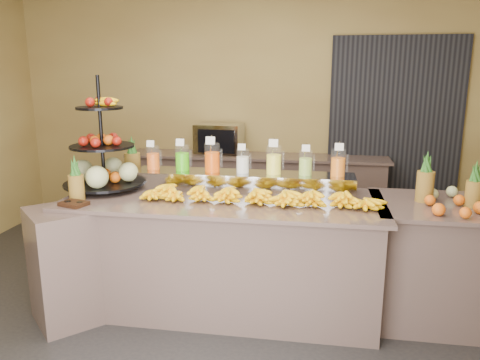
% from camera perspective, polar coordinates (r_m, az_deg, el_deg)
% --- Properties ---
extents(ground, '(6.00, 6.00, 0.00)m').
position_cam_1_polar(ground, '(3.79, -2.84, -17.10)').
color(ground, black).
rests_on(ground, ground).
extents(room_envelope, '(6.04, 5.02, 2.82)m').
position_cam_1_polar(room_envelope, '(4.02, 1.94, 12.67)').
color(room_envelope, olive).
rests_on(room_envelope, ground).
extents(buffet_counter, '(2.75, 1.25, 0.93)m').
position_cam_1_polar(buffet_counter, '(3.84, -3.79, -8.99)').
color(buffet_counter, gray).
rests_on(buffet_counter, ground).
extents(right_counter, '(1.08, 0.88, 0.93)m').
position_cam_1_polar(right_counter, '(4.00, 23.30, -9.11)').
color(right_counter, gray).
rests_on(right_counter, ground).
extents(back_ledge, '(3.10, 0.55, 0.93)m').
position_cam_1_polar(back_ledge, '(5.68, 1.89, -1.53)').
color(back_ledge, gray).
rests_on(back_ledge, ground).
extents(pitcher_tray, '(1.85, 0.30, 0.15)m').
position_cam_1_polar(pitcher_tray, '(3.93, 0.32, -0.15)').
color(pitcher_tray, gray).
rests_on(pitcher_tray, buffet_counter).
extents(juice_pitcher_orange_a, '(0.11, 0.12, 0.27)m').
position_cam_1_polar(juice_pitcher_orange_a, '(4.09, -10.54, 2.53)').
color(juice_pitcher_orange_a, silver).
rests_on(juice_pitcher_orange_a, pitcher_tray).
extents(juice_pitcher_green, '(0.12, 0.12, 0.29)m').
position_cam_1_polar(juice_pitcher_green, '(4.01, -7.04, 2.54)').
color(juice_pitcher_green, silver).
rests_on(juice_pitcher_green, pitcher_tray).
extents(juice_pitcher_orange_b, '(0.13, 0.14, 0.32)m').
position_cam_1_polar(juice_pitcher_orange_b, '(3.94, -3.41, 2.56)').
color(juice_pitcher_orange_b, silver).
rests_on(juice_pitcher_orange_b, pitcher_tray).
extents(juice_pitcher_milk, '(0.11, 0.11, 0.26)m').
position_cam_1_polar(juice_pitcher_milk, '(3.90, 0.33, 2.18)').
color(juice_pitcher_milk, silver).
rests_on(juice_pitcher_milk, pitcher_tray).
extents(juice_pitcher_lemon, '(0.13, 0.13, 0.31)m').
position_cam_1_polar(juice_pitcher_lemon, '(3.86, 4.14, 2.28)').
color(juice_pitcher_lemon, silver).
rests_on(juice_pitcher_lemon, pitcher_tray).
extents(juice_pitcher_lime, '(0.11, 0.11, 0.27)m').
position_cam_1_polar(juice_pitcher_lime, '(3.85, 8.00, 1.94)').
color(juice_pitcher_lime, silver).
rests_on(juice_pitcher_lime, pitcher_tray).
extents(juice_pitcher_orange_c, '(0.12, 0.12, 0.29)m').
position_cam_1_polar(juice_pitcher_orange_c, '(3.85, 11.87, 1.90)').
color(juice_pitcher_orange_c, silver).
rests_on(juice_pitcher_orange_c, pitcher_tray).
extents(banana_heap, '(1.89, 0.17, 0.16)m').
position_cam_1_polar(banana_heap, '(3.56, 2.00, -1.66)').
color(banana_heap, yellow).
rests_on(banana_heap, buffet_counter).
extents(fruit_stand, '(0.72, 0.72, 0.95)m').
position_cam_1_polar(fruit_stand, '(4.07, -15.74, 2.18)').
color(fruit_stand, black).
rests_on(fruit_stand, buffet_counter).
extents(condiment_caddy, '(0.22, 0.19, 0.03)m').
position_cam_1_polar(condiment_caddy, '(3.71, -19.60, -2.73)').
color(condiment_caddy, black).
rests_on(condiment_caddy, buffet_counter).
extents(pineapple_left_a, '(0.12, 0.12, 0.36)m').
position_cam_1_polar(pineapple_left_a, '(3.82, -19.34, -0.44)').
color(pineapple_left_a, brown).
rests_on(pineapple_left_a, buffet_counter).
extents(pineapple_left_b, '(0.14, 0.14, 0.42)m').
position_cam_1_polar(pineapple_left_b, '(4.32, -12.95, 1.88)').
color(pineapple_left_b, brown).
rests_on(pineapple_left_b, buffet_counter).
extents(right_fruit_pile, '(0.45, 0.43, 0.23)m').
position_cam_1_polar(right_fruit_pile, '(3.76, 24.11, -1.98)').
color(right_fruit_pile, brown).
rests_on(right_fruit_pile, right_counter).
extents(oven_warmer, '(0.57, 0.42, 0.36)m').
position_cam_1_polar(oven_warmer, '(5.62, -2.51, 5.02)').
color(oven_warmer, gray).
rests_on(oven_warmer, back_ledge).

